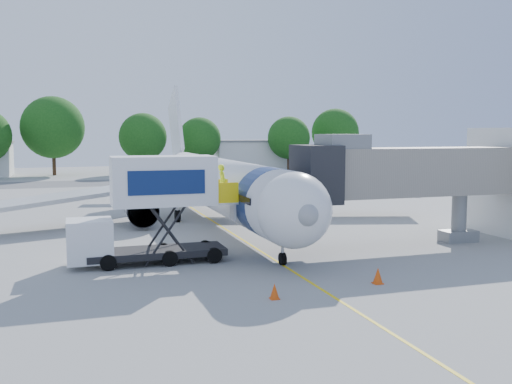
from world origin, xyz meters
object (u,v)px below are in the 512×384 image
object	(u,v)px
aircraft	(217,184)
jet_bridge	(396,173)
ground_tug	(391,296)
catering_hiloader	(151,210)

from	to	relation	value
aircraft	jet_bridge	bearing A→B (deg)	-54.30
aircraft	ground_tug	xyz separation A→B (m)	(0.98, -22.33, -2.21)
jet_bridge	ground_tug	distance (m)	13.70
jet_bridge	ground_tug	size ratio (longest dim) A/B	3.63
jet_bridge	catering_hiloader	xyz separation A→B (m)	(-14.25, -0.00, -1.58)
aircraft	jet_bridge	xyz separation A→B (m)	(7.99, -11.12, 1.39)
jet_bridge	catering_hiloader	size ratio (longest dim) A/B	1.64
jet_bridge	ground_tug	xyz separation A→B (m)	(-7.01, -11.21, -3.60)
aircraft	catering_hiloader	distance (m)	12.77
ground_tug	aircraft	bearing A→B (deg)	80.61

